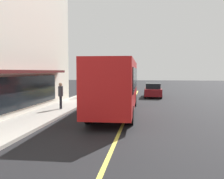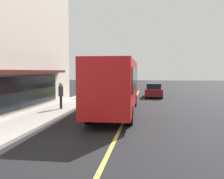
# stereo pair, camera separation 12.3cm
# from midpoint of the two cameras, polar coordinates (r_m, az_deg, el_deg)

# --- Properties ---
(ground) EXTENTS (120.00, 120.00, 0.00)m
(ground) POSITION_cam_midpoint_polar(r_m,az_deg,el_deg) (18.51, 4.18, -4.61)
(ground) COLOR black
(sidewalk) EXTENTS (80.00, 2.57, 0.15)m
(sidewalk) POSITION_cam_midpoint_polar(r_m,az_deg,el_deg) (19.56, -11.24, -3.98)
(sidewalk) COLOR #B2ADA3
(sidewalk) RESTS_ON ground
(lane_centre_stripe) EXTENTS (36.00, 0.16, 0.01)m
(lane_centre_stripe) POSITION_cam_midpoint_polar(r_m,az_deg,el_deg) (18.51, 4.18, -4.59)
(lane_centre_stripe) COLOR #D8D14C
(lane_centre_stripe) RESTS_ON ground
(bus) EXTENTS (11.17, 2.77, 3.50)m
(bus) POSITION_cam_midpoint_polar(r_m,az_deg,el_deg) (16.78, 1.15, 1.31)
(bus) COLOR red
(bus) RESTS_ON ground
(traffic_light) EXTENTS (0.30, 0.52, 3.20)m
(traffic_light) POSITION_cam_midpoint_polar(r_m,az_deg,el_deg) (28.79, -3.28, 3.60)
(traffic_light) COLOR #2D2D33
(traffic_light) RESTS_ON sidewalk
(car_yellow) EXTENTS (4.35, 1.95, 1.52)m
(car_yellow) POSITION_cam_midpoint_polar(r_m,az_deg,el_deg) (26.46, -0.07, -0.33)
(car_yellow) COLOR yellow
(car_yellow) RESTS_ON ground
(car_maroon) EXTENTS (4.32, 1.91, 1.52)m
(car_maroon) POSITION_cam_midpoint_polar(r_m,az_deg,el_deg) (27.66, 9.56, -0.19)
(car_maroon) COLOR maroon
(car_maroon) RESTS_ON ground
(pedestrian_by_curb) EXTENTS (0.34, 0.34, 1.86)m
(pedestrian_by_curb) POSITION_cam_midpoint_polar(r_m,az_deg,el_deg) (18.21, -11.34, -0.76)
(pedestrian_by_curb) COLOR black
(pedestrian_by_curb) RESTS_ON sidewalk
(pedestrian_waiting) EXTENTS (0.34, 0.34, 1.70)m
(pedestrian_waiting) POSITION_cam_midpoint_polar(r_m,az_deg,el_deg) (25.45, -6.46, 0.44)
(pedestrian_waiting) COLOR black
(pedestrian_waiting) RESTS_ON sidewalk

